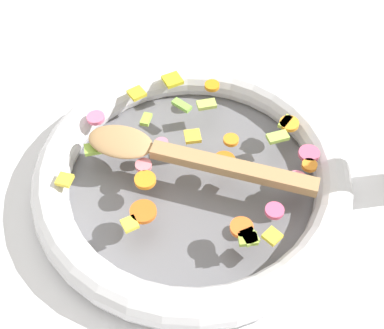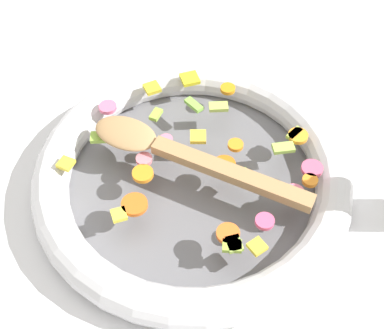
# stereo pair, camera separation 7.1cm
# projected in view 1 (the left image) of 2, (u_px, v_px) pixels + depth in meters

# --- Properties ---
(ground_plane) EXTENTS (4.00, 4.00, 0.00)m
(ground_plane) POSITION_uv_depth(u_px,v_px,m) (192.00, 187.00, 0.75)
(ground_plane) COLOR silver
(skillet) EXTENTS (0.43, 0.43, 0.05)m
(skillet) POSITION_uv_depth(u_px,v_px,m) (192.00, 177.00, 0.73)
(skillet) COLOR slate
(skillet) RESTS_ON ground_plane
(chopped_vegetables) EXTENTS (0.35, 0.32, 0.01)m
(chopped_vegetables) POSITION_uv_depth(u_px,v_px,m) (207.00, 157.00, 0.71)
(chopped_vegetables) COLOR orange
(chopped_vegetables) RESTS_ON skillet
(wooden_spoon) EXTENTS (0.29, 0.19, 0.01)m
(wooden_spoon) POSITION_uv_depth(u_px,v_px,m) (174.00, 154.00, 0.70)
(wooden_spoon) COLOR #A87F51
(wooden_spoon) RESTS_ON chopped_vegetables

